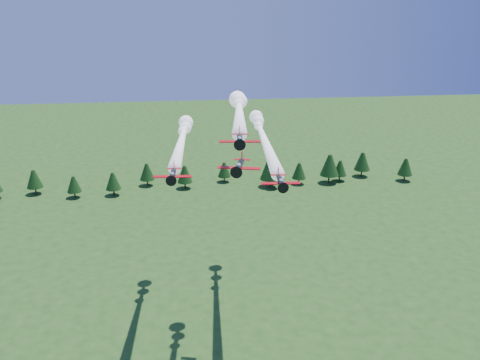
{
  "coord_description": "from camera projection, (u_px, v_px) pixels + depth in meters",
  "views": [
    {
      "loc": [
        -9.51,
        -91.77,
        71.92
      ],
      "look_at": [
        1.32,
        0.0,
        40.23
      ],
      "focal_mm": 40.0,
      "sensor_mm": 36.0,
      "label": 1
    }
  ],
  "objects": [
    {
      "name": "plane_slot",
      "position": [
        239.0,
        166.0,
        104.64
      ],
      "size": [
        8.47,
        9.35,
        2.96
      ],
      "rotation": [
        0.0,
        0.0,
        -0.25
      ],
      "color": "black",
      "rests_on": "ground"
    },
    {
      "name": "plane_right",
      "position": [
        263.0,
        136.0,
        126.36
      ],
      "size": [
        8.7,
        58.68,
        3.7
      ],
      "rotation": [
        0.0,
        0.0,
        -0.06
      ],
      "color": "black",
      "rests_on": "ground"
    },
    {
      "name": "plane_lead",
      "position": [
        239.0,
        110.0,
        106.57
      ],
      "size": [
        9.22,
        40.65,
        3.7
      ],
      "rotation": [
        0.0,
        0.0,
        -0.11
      ],
      "color": "black",
      "rests_on": "ground"
    },
    {
      "name": "treeline",
      "position": [
        233.0,
        171.0,
        212.17
      ],
      "size": [
        167.74,
        17.93,
        11.92
      ],
      "color": "#382314",
      "rests_on": "ground"
    },
    {
      "name": "plane_left",
      "position": [
        182.0,
        138.0,
        123.18
      ],
      "size": [
        8.75,
        47.59,
        3.7
      ],
      "rotation": [
        0.0,
        0.0,
        -0.08
      ],
      "color": "black",
      "rests_on": "ground"
    }
  ]
}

